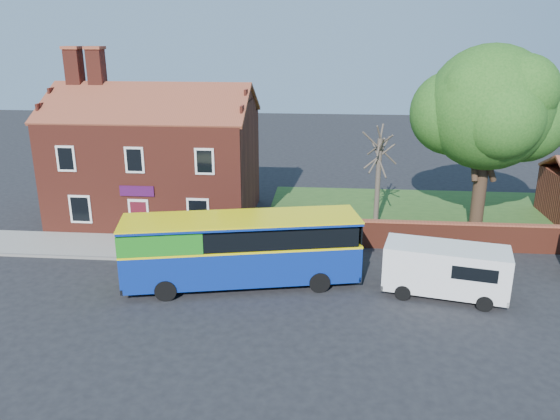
# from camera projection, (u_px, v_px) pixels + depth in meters

# --- Properties ---
(ground) EXTENTS (120.00, 120.00, 0.00)m
(ground) POSITION_uv_depth(u_px,v_px,m) (238.00, 301.00, 24.33)
(ground) COLOR black
(ground) RESTS_ON ground
(pavement) EXTENTS (18.00, 3.50, 0.12)m
(pavement) POSITION_uv_depth(u_px,v_px,m) (131.00, 247.00, 30.36)
(pavement) COLOR gray
(pavement) RESTS_ON ground
(kerb) EXTENTS (18.00, 0.15, 0.14)m
(kerb) POSITION_uv_depth(u_px,v_px,m) (119.00, 259.00, 28.70)
(kerb) COLOR slate
(kerb) RESTS_ON ground
(grass_strip) EXTENTS (26.00, 12.00, 0.04)m
(grass_strip) POSITION_uv_depth(u_px,v_px,m) (467.00, 216.00, 35.54)
(grass_strip) COLOR #426B28
(grass_strip) RESTS_ON ground
(shop_building) EXTENTS (12.30, 8.13, 10.50)m
(shop_building) POSITION_uv_depth(u_px,v_px,m) (157.00, 164.00, 34.77)
(shop_building) COLOR maroon
(shop_building) RESTS_ON ground
(boundary_wall) EXTENTS (22.00, 0.38, 1.60)m
(boundary_wall) POSITION_uv_depth(u_px,v_px,m) (495.00, 237.00, 29.61)
(boundary_wall) COLOR maroon
(boundary_wall) RESTS_ON ground
(bus) EXTENTS (11.25, 4.99, 3.32)m
(bus) POSITION_uv_depth(u_px,v_px,m) (234.00, 247.00, 25.37)
(bus) COLOR navy
(bus) RESTS_ON ground
(van_near) EXTENTS (5.73, 3.26, 2.37)m
(van_near) POSITION_uv_depth(u_px,v_px,m) (446.00, 269.00, 24.44)
(van_near) COLOR white
(van_near) RESTS_ON ground
(large_tree) EXTENTS (8.94, 7.08, 10.91)m
(large_tree) POSITION_uv_depth(u_px,v_px,m) (489.00, 111.00, 31.06)
(large_tree) COLOR black
(large_tree) RESTS_ON ground
(bare_tree) EXTENTS (2.23, 2.66, 5.95)m
(bare_tree) POSITION_uv_depth(u_px,v_px,m) (378.00, 178.00, 32.97)
(bare_tree) COLOR #4C4238
(bare_tree) RESTS_ON ground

